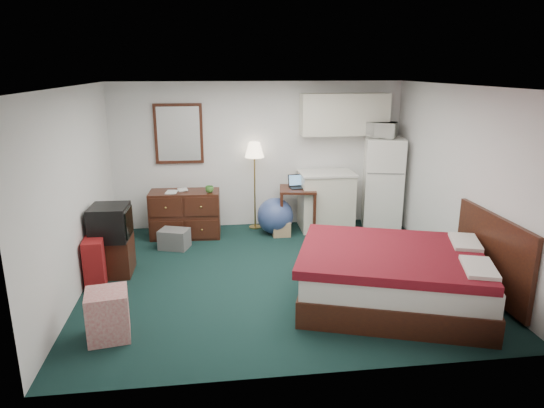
{
  "coord_description": "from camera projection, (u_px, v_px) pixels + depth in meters",
  "views": [
    {
      "loc": [
        -0.86,
        -6.03,
        2.72
      ],
      "look_at": [
        -0.05,
        0.1,
        0.97
      ],
      "focal_mm": 32.0,
      "sensor_mm": 36.0,
      "label": 1
    }
  ],
  "objects": [
    {
      "name": "floor",
      "position": [
        277.0,
        274.0,
        6.6
      ],
      "size": [
        5.0,
        4.5,
        0.01
      ],
      "primitive_type": "cube",
      "color": "black",
      "rests_on": "ground"
    },
    {
      "name": "ceiling",
      "position": [
        277.0,
        86.0,
        5.92
      ],
      "size": [
        5.0,
        4.5,
        0.01
      ],
      "primitive_type": "cube",
      "color": "white",
      "rests_on": "walls"
    },
    {
      "name": "walls",
      "position": [
        277.0,
        185.0,
        6.26
      ],
      "size": [
        5.01,
        4.51,
        2.5
      ],
      "color": "white",
      "rests_on": "floor"
    },
    {
      "name": "mirror",
      "position": [
        179.0,
        134.0,
        8.1
      ],
      "size": [
        0.8,
        0.06,
        1.0
      ],
      "primitive_type": null,
      "color": "white",
      "rests_on": "walls"
    },
    {
      "name": "upper_cabinets",
      "position": [
        344.0,
        114.0,
        8.23
      ],
      "size": [
        1.5,
        0.35,
        0.7
      ],
      "primitive_type": null,
      "color": "silver",
      "rests_on": "walls"
    },
    {
      "name": "headboard",
      "position": [
        492.0,
        256.0,
        5.79
      ],
      "size": [
        0.06,
        1.56,
        1.0
      ],
      "primitive_type": null,
      "color": "black",
      "rests_on": "walls"
    },
    {
      "name": "dresser",
      "position": [
        185.0,
        214.0,
        8.0
      ],
      "size": [
        1.15,
        0.57,
        0.77
      ],
      "primitive_type": null,
      "rotation": [
        0.0,
        0.0,
        -0.05
      ],
      "color": "black",
      "rests_on": "floor"
    },
    {
      "name": "floor_lamp",
      "position": [
        255.0,
        186.0,
        8.34
      ],
      "size": [
        0.38,
        0.38,
        1.51
      ],
      "primitive_type": null,
      "rotation": [
        0.0,
        0.0,
        0.19
      ],
      "color": "#B49244",
      "rests_on": "floor"
    },
    {
      "name": "desk",
      "position": [
        297.0,
        210.0,
        8.24
      ],
      "size": [
        0.69,
        0.69,
        0.76
      ],
      "primitive_type": null,
      "rotation": [
        0.0,
        0.0,
        -0.15
      ],
      "color": "black",
      "rests_on": "floor"
    },
    {
      "name": "exercise_ball",
      "position": [
        275.0,
        216.0,
        8.16
      ],
      "size": [
        0.65,
        0.65,
        0.61
      ],
      "primitive_type": "sphere",
      "rotation": [
        0.0,
        0.0,
        0.07
      ],
      "color": "#34477E",
      "rests_on": "floor"
    },
    {
      "name": "kitchen_counter",
      "position": [
        326.0,
        201.0,
        8.38
      ],
      "size": [
        0.9,
        0.69,
        0.97
      ],
      "primitive_type": null,
      "rotation": [
        0.0,
        0.0,
        -0.02
      ],
      "color": "silver",
      "rests_on": "floor"
    },
    {
      "name": "fridge",
      "position": [
        383.0,
        183.0,
        8.45
      ],
      "size": [
        0.77,
        0.77,
        1.56
      ],
      "primitive_type": null,
      "rotation": [
        0.0,
        0.0,
        -0.23
      ],
      "color": "white",
      "rests_on": "floor"
    },
    {
      "name": "bed",
      "position": [
        393.0,
        278.0,
        5.7
      ],
      "size": [
        2.5,
        2.21,
        0.67
      ],
      "primitive_type": null,
      "rotation": [
        0.0,
        0.0,
        -0.32
      ],
      "color": "#5F0813",
      "rests_on": "floor"
    },
    {
      "name": "tv_stand",
      "position": [
        113.0,
        255.0,
        6.58
      ],
      "size": [
        0.51,
        0.56,
        0.51
      ],
      "primitive_type": null,
      "rotation": [
        0.0,
        0.0,
        -0.01
      ],
      "color": "black",
      "rests_on": "floor"
    },
    {
      "name": "suitcase",
      "position": [
        95.0,
        263.0,
        6.18
      ],
      "size": [
        0.28,
        0.41,
        0.63
      ],
      "primitive_type": null,
      "rotation": [
        0.0,
        0.0,
        0.09
      ],
      "color": "maroon",
      "rests_on": "floor"
    },
    {
      "name": "retail_box",
      "position": [
        108.0,
        315.0,
        5.0
      ],
      "size": [
        0.48,
        0.48,
        0.52
      ],
      "primitive_type": null,
      "rotation": [
        0.0,
        0.0,
        0.16
      ],
      "color": "beige",
      "rests_on": "floor"
    },
    {
      "name": "file_bin",
      "position": [
        174.0,
        239.0,
        7.52
      ],
      "size": [
        0.52,
        0.45,
        0.3
      ],
      "primitive_type": null,
      "rotation": [
        0.0,
        0.0,
        -0.33
      ],
      "color": "slate",
      "rests_on": "floor"
    },
    {
      "name": "cardboard_box_a",
      "position": [
        281.0,
        228.0,
        8.1
      ],
      "size": [
        0.29,
        0.25,
        0.25
      ],
      "primitive_type": null,
      "rotation": [
        0.0,
        0.0,
        0.01
      ],
      "color": "tan",
      "rests_on": "floor"
    },
    {
      "name": "cardboard_box_b",
      "position": [
        280.0,
        225.0,
        8.23
      ],
      "size": [
        0.28,
        0.31,
        0.27
      ],
      "primitive_type": null,
      "rotation": [
        0.0,
        0.0,
        0.2
      ],
      "color": "tan",
      "rests_on": "floor"
    },
    {
      "name": "laptop",
      "position": [
        299.0,
        182.0,
        8.11
      ],
      "size": [
        0.34,
        0.29,
        0.21
      ],
      "primitive_type": null,
      "rotation": [
        0.0,
        0.0,
        0.13
      ],
      "color": "black",
      "rests_on": "desk"
    },
    {
      "name": "crt_tv",
      "position": [
        110.0,
        223.0,
        6.41
      ],
      "size": [
        0.52,
        0.55,
        0.46
      ],
      "primitive_type": null,
      "rotation": [
        0.0,
        0.0,
        -0.04
      ],
      "color": "black",
      "rests_on": "tv_stand"
    },
    {
      "name": "microwave",
      "position": [
        382.0,
        128.0,
        8.2
      ],
      "size": [
        0.55,
        0.47,
        0.33
      ],
      "primitive_type": "imported",
      "rotation": [
        0.0,
        0.0,
        -0.52
      ],
      "color": "white",
      "rests_on": "fridge"
    },
    {
      "name": "book_a",
      "position": [
        166.0,
        185.0,
        7.77
      ],
      "size": [
        0.18,
        0.04,
        0.25
      ],
      "primitive_type": "imported",
      "rotation": [
        0.0,
        0.0,
        -0.13
      ],
      "color": "tan",
      "rests_on": "dresser"
    },
    {
      "name": "book_b",
      "position": [
        178.0,
        184.0,
        7.9
      ],
      "size": [
        0.16,
        0.05,
        0.21
      ],
      "primitive_type": "imported",
      "rotation": [
        0.0,
        0.0,
        0.17
      ],
      "color": "tan",
      "rests_on": "dresser"
    },
    {
      "name": "mug",
      "position": [
        209.0,
        188.0,
        7.8
      ],
      "size": [
        0.14,
        0.12,
        0.14
      ],
      "primitive_type": "imported",
      "rotation": [
        0.0,
        0.0,
        -0.06
      ],
      "color": "#407A30",
      "rests_on": "dresser"
    }
  ]
}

